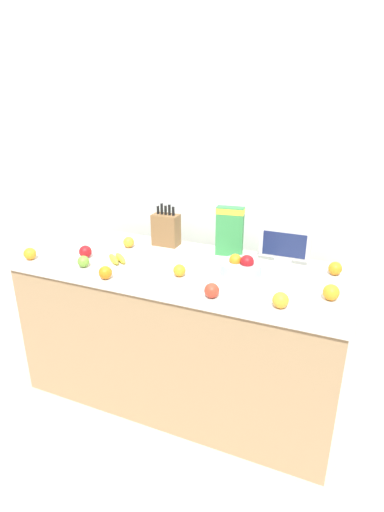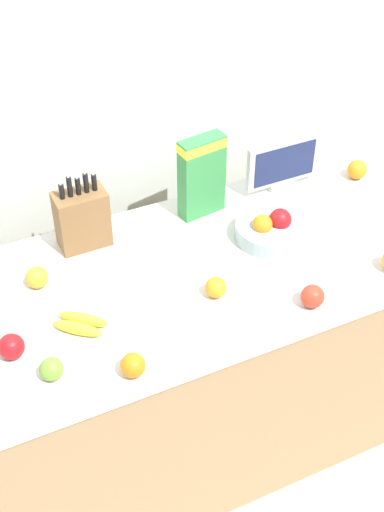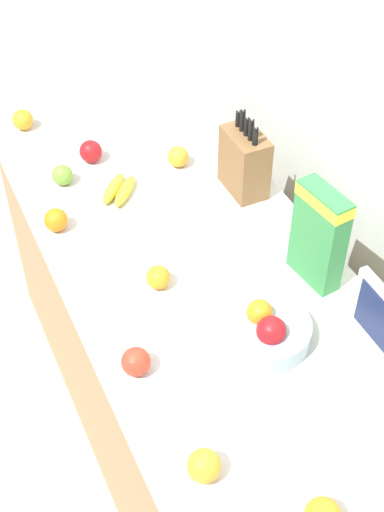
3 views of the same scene
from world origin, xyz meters
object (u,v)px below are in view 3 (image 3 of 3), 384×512
Objects in this scene: banana_bunch at (119,190)px; orange_mid_right at (204,466)px; knife_block at (244,162)px; orange_by_cereal at (23,120)px; cereal_box at (319,233)px; orange_mid_left at (158,277)px; orange_back_center at (56,220)px; fruit_bowl at (266,330)px; orange_front_center at (178,157)px; apple_leftmost at (136,362)px; apple_by_knife_block at (62,175)px; apple_rightmost at (91,151)px.

orange_mid_right reaches higher than banana_bunch.
knife_block is 0.88m from orange_by_cereal.
orange_mid_left is (-0.15, -0.43, -0.14)m from cereal_box.
orange_mid_right reaches higher than orange_back_center.
knife_block is 1.34× the size of fruit_bowl.
orange_back_center is 0.51m from orange_front_center.
apple_leftmost is (0.56, -0.61, -0.07)m from knife_block.
orange_front_center is (-0.77, 0.47, -0.00)m from apple_leftmost.
apple_leftmost is (-0.05, -0.36, -0.00)m from fruit_bowl.
cereal_box reaches higher than orange_front_center.
cereal_box is 4.46× the size of apple_by_knife_block.
knife_block reaches higher than fruit_bowl.
apple_rightmost is 1.00× the size of orange_mid_right.
cereal_box is at bearing 11.52° from orange_front_center.
fruit_bowl is 3.04× the size of apple_rightmost.
orange_back_center is (-0.63, -0.02, -0.00)m from apple_leftmost.
apple_rightmost is at bearing -119.93° from orange_front_center.
apple_by_knife_block is at bearing -169.83° from orange_mid_left.
orange_mid_left is (0.30, -0.44, -0.08)m from knife_block.
fruit_bowl is 3.44× the size of apple_by_knife_block.
apple_leftmost is 1.23m from orange_by_cereal.
fruit_bowl reaches higher than orange_back_center.
fruit_bowl is at bearing -22.67° from knife_block.
apple_leftmost is 0.85m from apple_by_knife_block.
fruit_bowl is at bearing -7.59° from orange_front_center.
orange_mid_right is at bearing -0.18° from orange_by_cereal.
fruit_bowl is at bearing 30.87° from orange_mid_left.
apple_leftmost is at bearing -87.55° from cereal_box.
apple_by_knife_block is at bearing -151.54° from cereal_box.
orange_mid_left is at bearing -117.24° from cereal_box.
cereal_box reaches higher than banana_bunch.
orange_mid_left is (0.67, -0.03, -0.00)m from apple_rightmost.
apple_rightmost is at bearing 172.49° from orange_mid_right.
apple_leftmost is (0.93, -0.20, -0.00)m from apple_rightmost.
orange_by_cereal is (-0.52, -0.18, 0.02)m from banana_bunch.
orange_back_center is at bearing -137.33° from cereal_box.
cereal_box is 1.26m from orange_by_cereal.
orange_by_cereal reaches higher than orange_back_center.
cereal_box is 0.73m from banana_bunch.
cereal_box is 0.70m from orange_front_center.
orange_by_cereal is at bearing -151.55° from apple_rightmost.
fruit_bowl is 0.36m from orange_mid_left.
orange_mid_left is (0.37, 0.19, -0.00)m from orange_back_center.
orange_mid_right is (0.45, -0.57, -0.13)m from cereal_box.
orange_by_cereal is at bearing 178.35° from apple_leftmost.
orange_mid_right is (0.90, -0.58, -0.07)m from knife_block.
apple_rightmost is at bearing -161.26° from cereal_box.
banana_bunch is 2.23× the size of orange_mid_right.
banana_bunch is (-0.15, -0.39, -0.09)m from knife_block.
banana_bunch is 2.52× the size of apple_by_knife_block.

